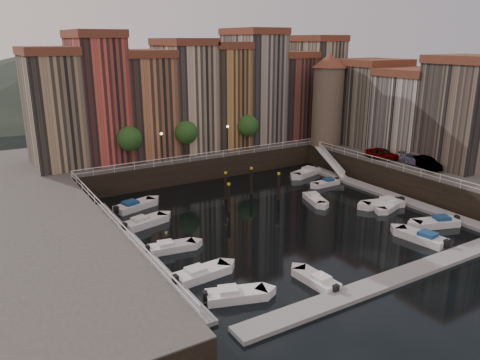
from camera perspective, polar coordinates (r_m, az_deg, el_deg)
ground at (r=52.29m, az=4.12°, el=-4.37°), size 200.00×200.00×0.00m
quay_far at (r=73.60m, az=-7.61°, el=3.01°), size 80.00×20.00×3.00m
quay_right at (r=70.00m, az=24.23°, el=0.94°), size 20.00×36.00×3.00m
dock_left at (r=44.62m, az=-12.55°, el=-8.36°), size 2.00×28.00×0.35m
dock_right at (r=61.90m, az=17.02°, el=-1.52°), size 2.00×28.00×0.35m
dock_near at (r=40.84m, az=18.27°, el=-11.31°), size 30.00×2.00×0.35m
mountains at (r=153.05m, az=-20.22°, el=11.68°), size 145.00×100.00×18.00m
far_terrace at (r=71.11m, az=-4.60°, el=10.37°), size 48.70×10.30×17.50m
right_terrace at (r=70.63m, az=20.46°, el=8.19°), size 9.30×24.30×14.00m
corner_tower at (r=73.15m, az=10.66°, el=9.72°), size 5.20×5.20×13.80m
promenade_trees at (r=65.04m, az=-6.06°, el=5.83°), size 21.20×3.20×5.20m
street_lamps at (r=64.43m, az=-5.39°, el=5.12°), size 10.36×0.36×4.18m
railings at (r=54.93m, az=1.26°, el=0.89°), size 36.08×34.04×0.52m
gangway at (r=69.45m, az=10.95°, el=2.37°), size 2.78×8.32×3.73m
mooring_pilings at (r=56.32m, az=0.79°, el=-0.98°), size 7.64×4.66×3.78m
boat_left_0 at (r=36.23m, az=-0.66°, el=-13.83°), size 4.93×3.08×1.11m
boat_left_1 at (r=39.25m, az=-4.79°, el=-11.29°), size 5.10×2.21×1.15m
boat_left_2 at (r=44.24m, az=-8.44°, el=-8.09°), size 4.67×2.28×1.05m
boat_left_3 at (r=50.35m, az=-11.58°, el=-5.05°), size 5.23×2.97×1.17m
boat_left_4 at (r=55.36m, az=-12.73°, el=-3.09°), size 5.38×3.29×1.21m
boat_right_0 at (r=53.40m, az=22.85°, el=-4.80°), size 5.15×3.28×1.16m
boat_right_1 at (r=56.91m, az=17.78°, el=-3.01°), size 4.57×2.83×1.03m
boat_right_2 at (r=57.28m, az=17.12°, el=-2.76°), size 5.27×3.05×1.18m
boat_right_3 at (r=63.85m, az=10.46°, el=-0.35°), size 4.20×1.65×0.96m
boat_right_4 at (r=68.11m, az=8.07°, el=0.91°), size 5.34×3.24×1.20m
boat_near_1 at (r=38.76m, az=9.35°, el=-11.93°), size 1.85×4.50×1.02m
boat_near_3 at (r=48.96m, az=21.31°, el=-6.54°), size 2.56×5.32×1.20m
car_a at (r=66.84m, az=16.92°, el=3.02°), size 2.98×4.82×1.53m
car_b at (r=63.72m, az=21.72°, el=1.90°), size 2.93×4.96×1.54m
car_c at (r=64.99m, az=20.93°, el=2.24°), size 2.17×5.22×1.51m
boat_extra_344 at (r=57.12m, az=9.11°, el=-2.31°), size 2.87×4.68×1.05m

